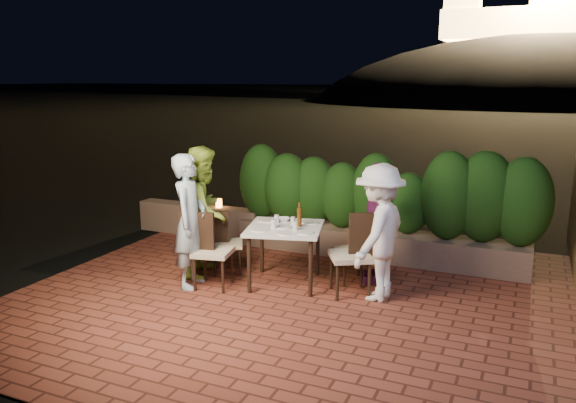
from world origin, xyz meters
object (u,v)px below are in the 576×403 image
Objects in this scene: chair_left_front at (213,250)px; diner_white at (379,232)px; bowl at (283,219)px; chair_left_back at (227,242)px; chair_right_front at (350,254)px; diner_purple at (377,223)px; dining_table at (285,255)px; parapet_lamp at (219,203)px; beer_bottle at (299,214)px; chair_right_back at (352,250)px; diner_green at (204,211)px; diner_blue at (190,221)px.

diner_white reaches higher than chair_left_front.
chair_left_back is at bearing -166.34° from bowl.
chair_right_front is 0.65m from diner_purple.
parapet_lamp is (-1.85, 1.52, 0.20)m from dining_table.
parapet_lamp is (-1.72, 1.27, -0.20)m from bowl.
beer_bottle is 0.32× the size of chair_left_front.
diner_white is at bearing 1.69° from chair_left_front.
diner_purple is (0.27, 0.15, 0.35)m from chair_right_back.
chair_left_back reaches higher than dining_table.
chair_left_front is 0.56× the size of diner_green.
diner_blue is at bearing -153.25° from dining_table.
chair_right_front reaches higher than bowl.
diner_purple is at bearing 170.06° from chair_right_back.
diner_green reaches higher than diner_purple.
chair_left_back is at bearing -55.77° from parapet_lamp.
chair_left_front is 6.82× the size of parapet_lamp.
bowl is at bearing -14.78° from chair_left_back.
chair_left_front is 0.95× the size of chair_right_front.
diner_blue is 1.04× the size of diner_white.
chair_left_back is (-1.03, -0.01, -0.48)m from beer_bottle.
diner_blue is (-0.91, -0.77, 0.06)m from bowl.
chair_right_front is (0.99, -0.24, -0.27)m from bowl.
diner_purple is at bearing 15.81° from bowl.
diner_blue reaches higher than chair_right_back.
beer_bottle is 2.19× the size of parapet_lamp.
diner_blue reaches higher than dining_table.
chair_right_front is (1.62, 0.46, 0.02)m from chair_left_front.
diner_white is at bearing -26.27° from parapet_lamp.
diner_white reaches higher than chair_left_back.
bowl is at bearing -91.62° from diner_white.
chair_left_front is at bearing -149.85° from beer_bottle.
dining_table is 1.24m from diner_green.
chair_right_back is 2.83m from parapet_lamp.
chair_right_front reaches higher than chair_right_back.
chair_left_front is 0.57× the size of diner_blue.
beer_bottle is 0.83m from chair_right_back.
chair_left_front is (-0.63, -0.70, -0.29)m from bowl.
beer_bottle is 1.78× the size of bowl.
diner_white is 11.52× the size of parapet_lamp.
diner_green is (-1.01, -0.28, 0.08)m from bowl.
parapet_lamp is (-0.99, 1.45, 0.15)m from chair_left_back.
diner_blue is 0.50m from diner_green.
diner_white is 1.04× the size of diner_purple.
chair_left_back is 0.55× the size of diner_purple.
diner_blue reaches higher than bowl.
bowl is at bearing -63.33° from diner_blue.
bowl is at bearing -36.55° from parapet_lamp.
parapet_lamp is at bearing 10.35° from diner_green.
diner_purple is (2.17, 0.61, -0.08)m from diner_green.
beer_bottle is 0.36m from bowl.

